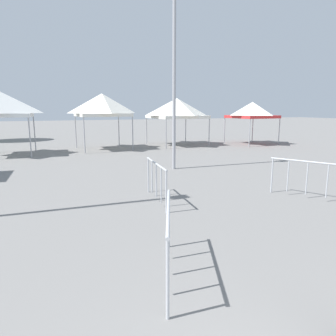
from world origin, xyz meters
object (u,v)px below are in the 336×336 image
canopy_tent_behind_left (102,105)px  crowd_barrier_by_lift (307,172)px  canopy_tent_behind_center (1,104)px  light_pole_opposite_side (174,65)px  canopy_tent_right_of_center (177,108)px  canopy_tent_left_of_center (252,110)px  crowd_barrier_near_person (156,175)px  crowd_barrier_mid_lot (168,229)px

canopy_tent_behind_left → crowd_barrier_by_lift: bearing=-76.8°
canopy_tent_behind_center → canopy_tent_behind_left: bearing=6.3°
light_pole_opposite_side → crowd_barrier_by_lift: (1.66, -5.47, -3.46)m
canopy_tent_right_of_center → canopy_tent_left_of_center: size_ratio=1.18×
canopy_tent_behind_left → crowd_barrier_near_person: bearing=-94.5°
canopy_tent_behind_center → crowd_barrier_mid_lot: size_ratio=1.74×
canopy_tent_behind_center → canopy_tent_left_of_center: canopy_tent_behind_center is taller
canopy_tent_behind_center → crowd_barrier_by_lift: bearing=-55.7°
light_pole_opposite_side → canopy_tent_behind_center: bearing=134.3°
canopy_tent_behind_center → crowd_barrier_near_person: (4.52, -11.16, -1.97)m
canopy_tent_behind_center → canopy_tent_right_of_center: bearing=4.7°
light_pole_opposite_side → canopy_tent_behind_left: bearing=100.5°
crowd_barrier_near_person → crowd_barrier_by_lift: bearing=-18.6°
crowd_barrier_near_person → crowd_barrier_mid_lot: bearing=-108.1°
canopy_tent_left_of_center → canopy_tent_right_of_center: bearing=164.4°
canopy_tent_left_of_center → canopy_tent_behind_left: bearing=173.5°
canopy_tent_behind_center → canopy_tent_behind_left: canopy_tent_behind_left is taller
canopy_tent_behind_left → crowd_barrier_mid_lot: (-2.13, -15.44, -1.96)m
canopy_tent_right_of_center → crowd_barrier_by_lift: size_ratio=1.89×
canopy_tent_behind_center → crowd_barrier_by_lift: size_ratio=1.80×
crowd_barrier_near_person → canopy_tent_behind_left: bearing=85.5°
canopy_tent_behind_left → crowd_barrier_mid_lot: 15.71m
canopy_tent_behind_left → light_pole_opposite_side: (1.42, -7.64, 1.50)m
crowd_barrier_near_person → canopy_tent_right_of_center: bearing=63.2°
canopy_tent_right_of_center → crowd_barrier_near_person: 13.60m
canopy_tent_left_of_center → light_pole_opposite_side: 11.16m
crowd_barrier_mid_lot → canopy_tent_behind_left: bearing=82.2°
canopy_tent_behind_center → canopy_tent_left_of_center: bearing=-2.1°
light_pole_opposite_side → canopy_tent_left_of_center: bearing=36.0°
canopy_tent_behind_center → crowd_barrier_mid_lot: canopy_tent_behind_center is taller
canopy_tent_behind_center → light_pole_opposite_side: size_ratio=0.46×
canopy_tent_right_of_center → crowd_barrier_by_lift: canopy_tent_right_of_center is taller
canopy_tent_right_of_center → crowd_barrier_near_person: bearing=-116.8°
canopy_tent_left_of_center → crowd_barrier_by_lift: size_ratio=1.60×
canopy_tent_behind_left → light_pole_opposite_side: 7.91m
canopy_tent_left_of_center → crowd_barrier_mid_lot: 19.01m
canopy_tent_behind_center → canopy_tent_left_of_center: size_ratio=1.13×
crowd_barrier_near_person → crowd_barrier_mid_lot: same height
canopy_tent_left_of_center → canopy_tent_behind_center: bearing=177.9°
canopy_tent_right_of_center → light_pole_opposite_side: bearing=-115.2°
canopy_tent_left_of_center → crowd_barrier_by_lift: 14.06m
canopy_tent_behind_left → canopy_tent_left_of_center: canopy_tent_behind_left is taller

